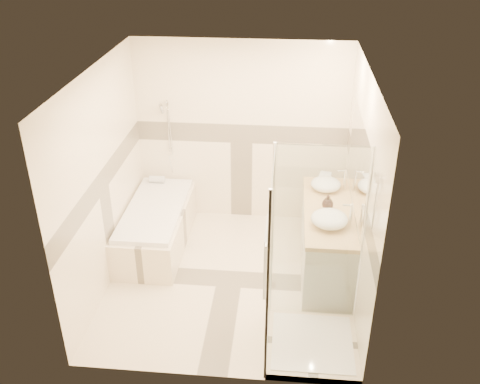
# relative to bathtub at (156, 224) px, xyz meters

# --- Properties ---
(room) EXTENTS (2.82, 3.02, 2.52)m
(room) POSITION_rel_bathtub_xyz_m (1.08, -0.64, 0.95)
(room) COLOR beige
(room) RESTS_ON ground
(bathtub) EXTENTS (0.75, 1.70, 0.56)m
(bathtub) POSITION_rel_bathtub_xyz_m (0.00, 0.00, 0.00)
(bathtub) COLOR beige
(bathtub) RESTS_ON ground
(vanity) EXTENTS (0.58, 1.62, 0.85)m
(vanity) POSITION_rel_bathtub_xyz_m (2.15, -0.35, 0.12)
(vanity) COLOR white
(vanity) RESTS_ON ground
(shower_enclosure) EXTENTS (0.96, 0.93, 2.04)m
(shower_enclosure) POSITION_rel_bathtub_xyz_m (1.86, -1.62, 0.20)
(shower_enclosure) COLOR beige
(shower_enclosure) RESTS_ON ground
(vessel_sink_near) EXTENTS (0.37, 0.37, 0.15)m
(vessel_sink_near) POSITION_rel_bathtub_xyz_m (2.13, 0.13, 0.62)
(vessel_sink_near) COLOR white
(vessel_sink_near) RESTS_ON vanity
(vessel_sink_far) EXTENTS (0.41, 0.41, 0.16)m
(vessel_sink_far) POSITION_rel_bathtub_xyz_m (2.13, -0.70, 0.62)
(vessel_sink_far) COLOR white
(vessel_sink_far) RESTS_ON vanity
(faucet_near) EXTENTS (0.11, 0.03, 0.28)m
(faucet_near) POSITION_rel_bathtub_xyz_m (2.35, 0.13, 0.70)
(faucet_near) COLOR silver
(faucet_near) RESTS_ON vanity
(faucet_far) EXTENTS (0.11, 0.03, 0.28)m
(faucet_far) POSITION_rel_bathtub_xyz_m (2.35, -0.70, 0.70)
(faucet_far) COLOR silver
(faucet_far) RESTS_ON vanity
(amenity_bottle_a) EXTENTS (0.08, 0.08, 0.17)m
(amenity_bottle_a) POSITION_rel_bathtub_xyz_m (2.13, -0.34, 0.63)
(amenity_bottle_a) COLOR black
(amenity_bottle_a) RESTS_ON vanity
(amenity_bottle_b) EXTENTS (0.13, 0.13, 0.17)m
(amenity_bottle_b) POSITION_rel_bathtub_xyz_m (2.13, -0.33, 0.63)
(amenity_bottle_b) COLOR black
(amenity_bottle_b) RESTS_ON vanity
(folded_towels) EXTENTS (0.19, 0.26, 0.08)m
(folded_towels) POSITION_rel_bathtub_xyz_m (2.13, 0.37, 0.58)
(folded_towels) COLOR silver
(folded_towels) RESTS_ON vanity
(rolled_towel) EXTENTS (0.21, 0.10, 0.10)m
(rolled_towel) POSITION_rel_bathtub_xyz_m (-0.12, 0.67, 0.30)
(rolled_towel) COLOR silver
(rolled_towel) RESTS_ON bathtub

